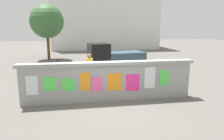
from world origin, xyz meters
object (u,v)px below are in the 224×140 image
(auto_rickshaw_truck, at_px, (113,58))
(bicycle_near, at_px, (61,70))
(person_walking, at_px, (89,67))
(tree_roadside, at_px, (47,21))
(motorcycle, at_px, (129,80))

(auto_rickshaw_truck, bearing_deg, bicycle_near, -167.54)
(person_walking, distance_m, tree_roadside, 10.27)
(bicycle_near, bearing_deg, person_walking, -60.60)
(auto_rickshaw_truck, bearing_deg, person_walking, -117.73)
(tree_roadside, bearing_deg, bicycle_near, -77.66)
(bicycle_near, bearing_deg, motorcycle, -47.12)
(motorcycle, distance_m, tree_roadside, 11.77)
(auto_rickshaw_truck, relative_size, tree_roadside, 0.79)
(motorcycle, relative_size, tree_roadside, 0.40)
(person_walking, bearing_deg, bicycle_near, 119.40)
(bicycle_near, relative_size, person_walking, 1.05)
(motorcycle, relative_size, bicycle_near, 1.12)
(person_walking, height_order, tree_roadside, tree_roadside)
(auto_rickshaw_truck, relative_size, bicycle_near, 2.22)
(tree_roadside, bearing_deg, motorcycle, -65.39)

